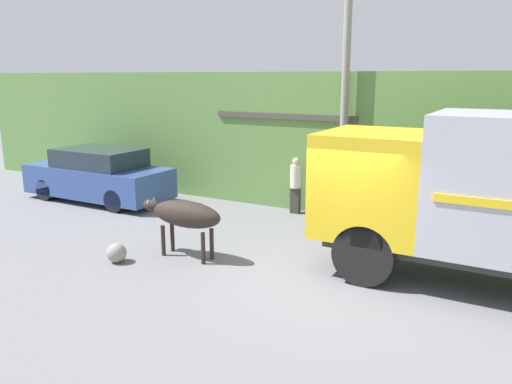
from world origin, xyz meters
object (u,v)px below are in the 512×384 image
parked_suv (98,176)px  utility_pole (345,85)px  brown_cow (185,215)px  roadside_rock (117,253)px  pedestrian_on_hill (296,183)px

parked_suv → utility_pole: 7.96m
brown_cow → parked_suv: parked_suv is taller
brown_cow → utility_pole: (1.88, 4.45, 2.61)m
parked_suv → brown_cow: bearing=-30.4°
parked_suv → roadside_rock: parked_suv is taller
brown_cow → roadside_rock: size_ratio=4.90×
utility_pole → roadside_rock: (-2.94, -5.40, -3.35)m
brown_cow → pedestrian_on_hill: bearing=79.5°
parked_suv → pedestrian_on_hill: (5.96, 1.62, 0.09)m
utility_pole → roadside_rock: utility_pole is taller
brown_cow → pedestrian_on_hill: (0.57, 4.35, -0.06)m
pedestrian_on_hill → roadside_rock: 5.59m
brown_cow → parked_suv: 6.05m
pedestrian_on_hill → roadside_rock: (-1.64, -5.30, -0.67)m
brown_cow → utility_pole: utility_pole is taller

